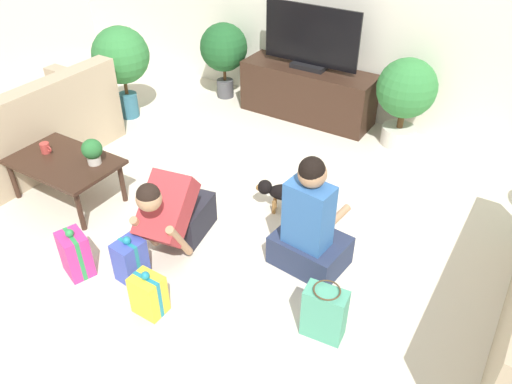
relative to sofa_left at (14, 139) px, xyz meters
The scene contains 18 objects.
ground_plane 2.40m from the sofa_left, ahead, with size 16.00×16.00×0.00m, color beige.
wall_back 3.76m from the sofa_left, 49.09° to the left, with size 8.40×0.06×2.60m.
sofa_left is the anchor object (origin of this frame).
coffee_table 0.86m from the sofa_left, ahead, with size 0.96×0.59×0.41m.
tv_console 3.07m from the sofa_left, 52.57° to the left, with size 1.50×0.47×0.58m.
tv 3.12m from the sofa_left, 52.57° to the left, with size 1.08×0.20×0.67m.
potted_plant_corner_left 1.42m from the sofa_left, 83.94° to the left, with size 0.61×0.61×1.03m.
potted_plant_back_right 3.81m from the sofa_left, 38.83° to the left, with size 0.59×0.59×0.91m.
potted_plant_back_left 2.52m from the sofa_left, 72.23° to the left, with size 0.56×0.56×0.90m.
person_kneeling 2.06m from the sofa_left, ahead, with size 0.45×0.81×0.77m.
person_sitting 3.02m from the sofa_left, ahead, with size 0.56×0.51×0.95m.
dog 2.61m from the sofa_left, 15.96° to the left, with size 0.44×0.25×0.30m.
gift_box_a 2.43m from the sofa_left, 17.06° to the right, with size 0.21×0.17×0.35m.
gift_box_b 2.07m from the sofa_left, 15.13° to the right, with size 0.19×0.22×0.38m.
gift_box_c 1.78m from the sofa_left, 23.75° to the right, with size 0.27×0.24×0.40m.
gift_bag_a 3.40m from the sofa_left, ahead, with size 0.28×0.19×0.40m.
mug 0.67m from the sofa_left, ahead, with size 0.12×0.08×0.09m.
tabletop_plant 1.16m from the sofa_left, ahead, with size 0.17×0.17×0.22m.
Camera 1 is at (1.77, -2.39, 2.62)m, focal length 35.00 mm.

